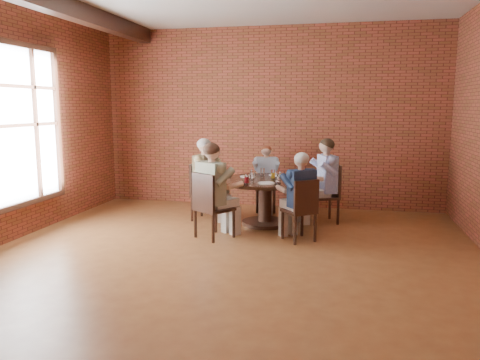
% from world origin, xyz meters
% --- Properties ---
extents(floor, '(7.00, 7.00, 0.00)m').
position_xyz_m(floor, '(0.00, 0.00, 0.00)').
color(floor, brown).
rests_on(floor, ground).
extents(wall_back, '(7.00, 0.00, 7.00)m').
position_xyz_m(wall_back, '(0.00, 3.50, 1.70)').
color(wall_back, brown).
rests_on(wall_back, ground).
extents(wall_front, '(7.00, 0.00, 7.00)m').
position_xyz_m(wall_front, '(0.00, -3.50, 1.70)').
color(wall_front, brown).
rests_on(wall_front, ground).
extents(window, '(0.10, 2.16, 2.36)m').
position_xyz_m(window, '(-3.18, 0.40, 1.65)').
color(window, white).
rests_on(window, wall_left).
extents(dining_table, '(1.50, 1.50, 0.75)m').
position_xyz_m(dining_table, '(0.17, 2.00, 0.53)').
color(dining_table, '#321910').
rests_on(dining_table, floor).
extents(chair_a, '(0.59, 0.59, 0.97)m').
position_xyz_m(chair_a, '(1.17, 2.40, 0.52)').
color(chair_a, '#321910').
rests_on(chair_a, floor).
extents(diner_a, '(0.85, 0.78, 1.40)m').
position_xyz_m(diner_a, '(1.09, 2.36, 0.70)').
color(diner_a, '#3E54A3').
rests_on(diner_a, floor).
extents(chair_b, '(0.42, 0.42, 0.87)m').
position_xyz_m(chair_b, '(0.02, 3.04, 0.48)').
color(chair_b, '#321910').
rests_on(chair_b, floor).
extents(diner_b, '(0.54, 0.63, 1.22)m').
position_xyz_m(diner_b, '(0.03, 2.97, 0.61)').
color(diner_b, '#95AABE').
rests_on(diner_b, floor).
extents(chair_c, '(0.50, 0.50, 0.96)m').
position_xyz_m(chair_c, '(-0.94, 2.15, 0.52)').
color(chair_c, '#321910').
rests_on(chair_c, floor).
extents(diner_c, '(0.75, 0.64, 1.38)m').
position_xyz_m(diner_c, '(-0.85, 2.13, 0.69)').
color(diner_c, brown).
rests_on(diner_c, floor).
extents(chair_d, '(0.64, 0.64, 0.97)m').
position_xyz_m(chair_d, '(-0.49, 1.01, 0.52)').
color(chair_d, '#321910').
rests_on(chair_d, floor).
extents(diner_d, '(0.86, 0.90, 1.40)m').
position_xyz_m(diner_d, '(-0.44, 1.09, 0.70)').
color(diner_d, gray).
rests_on(diner_d, floor).
extents(chair_e, '(0.56, 0.56, 0.91)m').
position_xyz_m(chair_e, '(0.84, 1.15, 0.49)').
color(chair_e, '#321910').
rests_on(chair_e, floor).
extents(diner_e, '(0.76, 0.78, 1.28)m').
position_xyz_m(diner_e, '(0.79, 1.21, 0.64)').
color(diner_e, '#172642').
rests_on(diner_e, floor).
extents(plate_a, '(0.26, 0.26, 0.01)m').
position_xyz_m(plate_a, '(0.60, 2.20, 0.76)').
color(plate_a, white).
rests_on(plate_a, dining_table).
extents(plate_b, '(0.26, 0.26, 0.01)m').
position_xyz_m(plate_b, '(0.29, 2.48, 0.76)').
color(plate_b, white).
rests_on(plate_b, dining_table).
extents(plate_c, '(0.26, 0.26, 0.01)m').
position_xyz_m(plate_c, '(-0.16, 2.22, 0.76)').
color(plate_c, white).
rests_on(plate_c, dining_table).
extents(plate_d, '(0.26, 0.26, 0.01)m').
position_xyz_m(plate_d, '(0.25, 1.60, 0.76)').
color(plate_d, white).
rests_on(plate_d, dining_table).
extents(glass_a, '(0.07, 0.07, 0.14)m').
position_xyz_m(glass_a, '(0.40, 1.96, 0.82)').
color(glass_a, white).
rests_on(glass_a, dining_table).
extents(glass_b, '(0.07, 0.07, 0.14)m').
position_xyz_m(glass_b, '(0.27, 2.16, 0.82)').
color(glass_b, white).
rests_on(glass_b, dining_table).
extents(glass_c, '(0.07, 0.07, 0.14)m').
position_xyz_m(glass_c, '(0.07, 2.33, 0.82)').
color(glass_c, white).
rests_on(glass_c, dining_table).
extents(glass_d, '(0.07, 0.07, 0.14)m').
position_xyz_m(glass_d, '(-0.06, 2.09, 0.82)').
color(glass_d, white).
rests_on(glass_d, dining_table).
extents(glass_e, '(0.07, 0.07, 0.14)m').
position_xyz_m(glass_e, '(-0.02, 1.87, 0.82)').
color(glass_e, white).
rests_on(glass_e, dining_table).
extents(glass_f, '(0.07, 0.07, 0.14)m').
position_xyz_m(glass_f, '(-0.05, 1.59, 0.82)').
color(glass_f, white).
rests_on(glass_f, dining_table).
extents(smartphone, '(0.08, 0.13, 0.01)m').
position_xyz_m(smartphone, '(0.43, 1.61, 0.75)').
color(smartphone, black).
rests_on(smartphone, dining_table).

